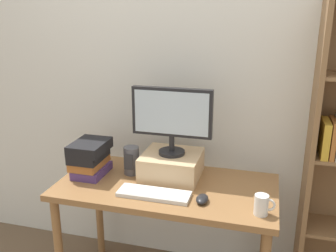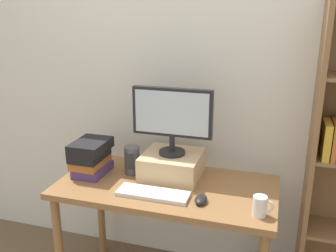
# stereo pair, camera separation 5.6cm
# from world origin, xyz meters

# --- Properties ---
(back_wall) EXTENTS (7.00, 0.08, 2.60)m
(back_wall) POSITION_xyz_m (0.00, 0.45, 1.30)
(back_wall) COLOR silver
(back_wall) RESTS_ON ground_plane
(desk) EXTENTS (1.26, 0.64, 0.77)m
(desk) POSITION_xyz_m (0.00, 0.00, 0.67)
(desk) COLOR olive
(desk) RESTS_ON ground_plane
(riser_box) EXTENTS (0.34, 0.33, 0.15)m
(riser_box) POSITION_xyz_m (-0.00, 0.11, 0.84)
(riser_box) COLOR tan
(riser_box) RESTS_ON desk
(computer_monitor) EXTENTS (0.48, 0.16, 0.40)m
(computer_monitor) POSITION_xyz_m (-0.00, 0.11, 1.15)
(computer_monitor) COLOR black
(computer_monitor) RESTS_ON riser_box
(keyboard) EXTENTS (0.40, 0.13, 0.02)m
(keyboard) POSITION_xyz_m (-0.03, -0.15, 0.78)
(keyboard) COLOR silver
(keyboard) RESTS_ON desk
(computer_mouse) EXTENTS (0.06, 0.10, 0.04)m
(computer_mouse) POSITION_xyz_m (0.24, -0.15, 0.78)
(computer_mouse) COLOR black
(computer_mouse) RESTS_ON desk
(book_stack) EXTENTS (0.20, 0.27, 0.21)m
(book_stack) POSITION_xyz_m (-0.49, 0.01, 0.88)
(book_stack) COLOR #4C336B
(book_stack) RESTS_ON desk
(coffee_mug) EXTENTS (0.10, 0.07, 0.10)m
(coffee_mug) POSITION_xyz_m (0.54, -0.20, 0.82)
(coffee_mug) COLOR white
(coffee_mug) RESTS_ON desk
(desk_speaker) EXTENTS (0.09, 0.10, 0.17)m
(desk_speaker) POSITION_xyz_m (-0.25, 0.09, 0.85)
(desk_speaker) COLOR #4C4C51
(desk_speaker) RESTS_ON desk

